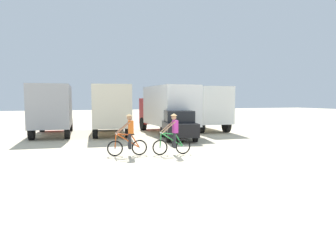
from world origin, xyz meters
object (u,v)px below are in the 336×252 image
object	(u,v)px
box_truck_cream_rv	(110,107)
box_truck_grey_hauler	(52,108)
box_truck_white_box	(202,106)
cyclist_cowboy_hat	(173,136)
sedan_parked	(178,125)
box_truck_avon_van	(167,107)
cyclist_orange_shirt	(129,136)

from	to	relation	value
box_truck_cream_rv	box_truck_grey_hauler	bearing A→B (deg)	170.43
box_truck_white_box	cyclist_cowboy_hat	size ratio (longest dim) A/B	3.79
box_truck_white_box	sedan_parked	xyz separation A→B (m)	(-3.96, -4.78, -0.99)
box_truck_cream_rv	box_truck_white_box	world-z (taller)	same
box_truck_grey_hauler	box_truck_avon_van	xyz separation A→B (m)	(7.73, -1.43, 0.00)
box_truck_white_box	cyclist_orange_shirt	world-z (taller)	box_truck_white_box
box_truck_cream_rv	box_truck_avon_van	distance (m)	4.07
box_truck_grey_hauler	box_truck_cream_rv	size ratio (longest dim) A/B	0.99
box_truck_white_box	cyclist_orange_shirt	xyz separation A→B (m)	(-8.01, -9.10, -1.03)
box_truck_white_box	sedan_parked	size ratio (longest dim) A/B	1.54
box_truck_avon_van	cyclist_orange_shirt	world-z (taller)	box_truck_avon_van
box_truck_white_box	sedan_parked	world-z (taller)	box_truck_white_box
sedan_parked	box_truck_cream_rv	bearing A→B (deg)	128.54
sedan_parked	cyclist_cowboy_hat	bearing A→B (deg)	-114.57
box_truck_grey_hauler	box_truck_white_box	world-z (taller)	same
box_truck_grey_hauler	sedan_parked	size ratio (longest dim) A/B	1.54
box_truck_avon_van	cyclist_cowboy_hat	xyz separation A→B (m)	(-2.72, -8.22, -1.03)
box_truck_avon_van	cyclist_orange_shirt	distance (m)	9.14
box_truck_avon_van	sedan_parked	xyz separation A→B (m)	(-0.57, -3.50, -0.99)
box_truck_white_box	box_truck_avon_van	bearing A→B (deg)	-159.35
box_truck_avon_van	box_truck_white_box	bearing A→B (deg)	20.65
box_truck_grey_hauler	box_truck_white_box	xyz separation A→B (m)	(11.12, -0.15, 0.00)
box_truck_grey_hauler	box_truck_cream_rv	world-z (taller)	same
box_truck_grey_hauler	sedan_parked	xyz separation A→B (m)	(7.17, -4.93, -0.99)
box_truck_grey_hauler	cyclist_orange_shirt	world-z (taller)	box_truck_grey_hauler
cyclist_orange_shirt	cyclist_cowboy_hat	xyz separation A→B (m)	(1.89, -0.40, 0.00)
box_truck_cream_rv	sedan_parked	bearing A→B (deg)	-51.46
box_truck_avon_van	cyclist_orange_shirt	xyz separation A→B (m)	(-4.62, -7.82, -1.03)
cyclist_orange_shirt	box_truck_cream_rv	bearing A→B (deg)	85.83
box_truck_grey_hauler	sedan_parked	distance (m)	8.75
box_truck_white_box	cyclist_orange_shirt	size ratio (longest dim) A/B	3.79
box_truck_white_box	cyclist_orange_shirt	distance (m)	12.16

